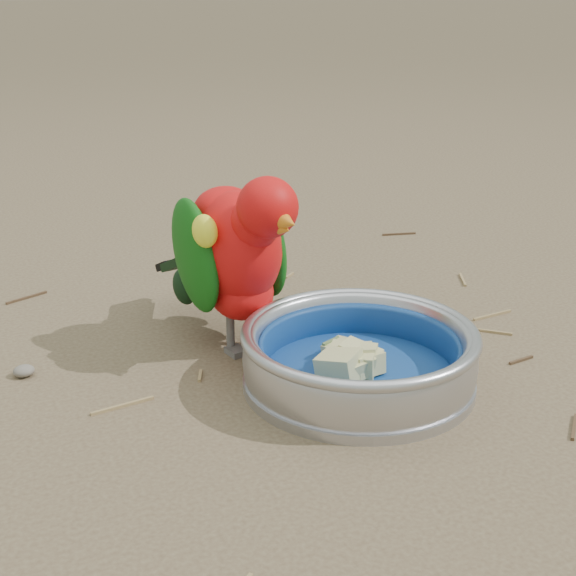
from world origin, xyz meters
name	(u,v)px	position (x,y,z in m)	size (l,w,h in m)	color
ground	(272,401)	(0.00, 0.00, 0.00)	(60.00, 60.00, 0.00)	brown
food_bowl	(358,378)	(0.09, -0.01, 0.01)	(0.23, 0.23, 0.02)	#B2B2BA
bowl_wall	(359,351)	(0.09, -0.01, 0.04)	(0.23, 0.23, 0.04)	#B2B2BA
fruit_wedges	(359,357)	(0.09, -0.01, 0.03)	(0.14, 0.14, 0.03)	#C3C07E
lory_parrot	(238,263)	(0.02, 0.13, 0.10)	(0.11, 0.24, 0.20)	red
ground_debris	(259,400)	(-0.01, 0.00, 0.00)	(0.90, 0.80, 0.01)	#92784B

